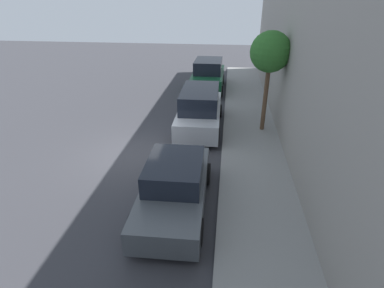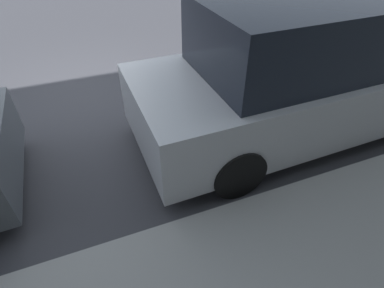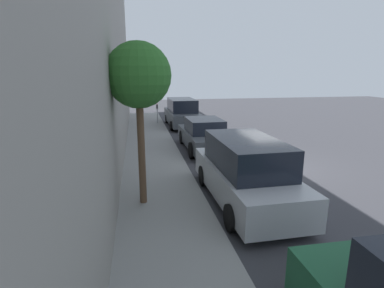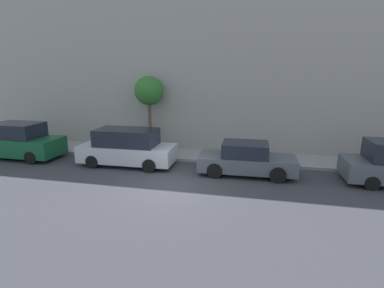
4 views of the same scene
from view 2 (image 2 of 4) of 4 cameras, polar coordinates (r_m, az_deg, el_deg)
The scene contains 2 objects.
ground_plane at distance 6.05m, azimuth -20.64°, elevation 9.23°, with size 60.00×60.00×0.00m, color #38383D.
parked_minivan_third at distance 4.59m, azimuth 21.12°, elevation 12.72°, with size 2.02×4.93×1.90m.
Camera 2 is at (5.37, 0.16, 2.77)m, focal length 28.00 mm.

